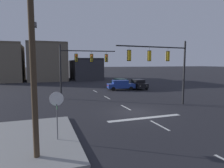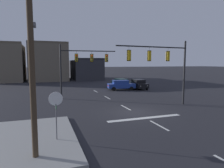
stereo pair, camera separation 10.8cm
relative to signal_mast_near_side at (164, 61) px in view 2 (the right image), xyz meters
name	(u,v)px [view 2 (the right image)]	position (x,y,z in m)	size (l,w,h in m)	color
ground_plane	(134,112)	(-3.83, -1.29, -4.55)	(400.00, 400.00, 0.00)	#232328
sidewalk_near_corner	(30,139)	(-12.26, -5.29, -4.47)	(5.00, 8.00, 0.15)	gray
stop_bar_paint	(145,118)	(-3.83, -3.29, -4.54)	(6.40, 0.50, 0.01)	silver
lane_centreline	(126,107)	(-3.83, 0.71, -4.54)	(0.16, 26.40, 0.01)	silver
signal_mast_near_side	(164,61)	(0.00, 0.00, 0.00)	(8.01, 0.71, 6.69)	black
signal_mast_far_side	(79,62)	(-7.19, 7.50, -0.07)	(6.96, 0.70, 6.65)	black
stop_sign	(56,104)	(-10.85, -5.96, -2.40)	(0.76, 0.64, 2.83)	#56565B
car_lot_nearside	(121,83)	(1.66, 15.83, -3.69)	(2.18, 4.56, 1.61)	#143D28
car_lot_middle	(121,85)	(0.49, 12.73, -3.69)	(4.63, 2.42, 1.61)	navy
car_lot_farside	(139,84)	(3.78, 13.03, -3.69)	(2.16, 4.55, 1.61)	black
utility_pole	(31,41)	(-11.90, -7.64, 0.80)	(2.20, 2.51, 9.87)	#423323
building_row	(45,65)	(-11.04, 36.21, -0.58)	(26.82, 12.82, 9.34)	#665B4C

